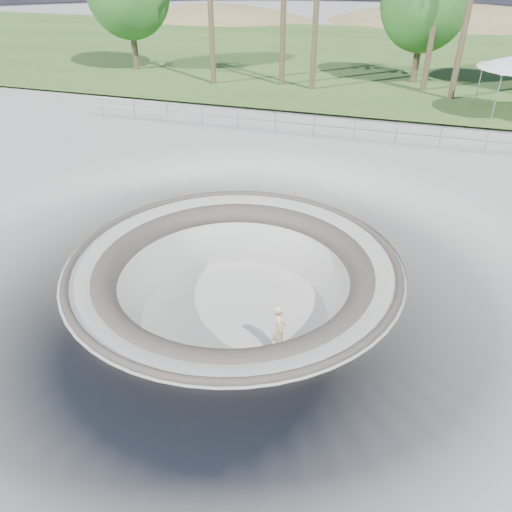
# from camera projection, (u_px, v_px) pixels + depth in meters

# --- Properties ---
(ground) EXTENTS (180.00, 180.00, 0.00)m
(ground) POSITION_uv_depth(u_px,v_px,m) (234.00, 262.00, 15.39)
(ground) COLOR gray
(ground) RESTS_ON ground
(skate_bowl) EXTENTS (14.00, 14.00, 4.10)m
(skate_bowl) POSITION_uv_depth(u_px,v_px,m) (235.00, 309.00, 16.36)
(skate_bowl) COLOR gray
(skate_bowl) RESTS_ON ground
(grass_strip) EXTENTS (180.00, 36.00, 0.12)m
(grass_strip) POSITION_uv_depth(u_px,v_px,m) (365.00, 56.00, 42.80)
(grass_strip) COLOR #345622
(grass_strip) RESTS_ON ground
(distant_hills) EXTENTS (103.20, 45.00, 28.60)m
(distant_hills) POSITION_uv_depth(u_px,v_px,m) (410.00, 84.00, 64.45)
(distant_hills) COLOR brown
(distant_hills) RESTS_ON ground
(safety_railing) EXTENTS (25.00, 0.06, 1.03)m
(safety_railing) POSITION_uv_depth(u_px,v_px,m) (314.00, 126.00, 24.74)
(safety_railing) COLOR #919299
(safety_railing) RESTS_ON ground
(skateboard) EXTENTS (0.77, 0.24, 0.08)m
(skateboard) POSITION_uv_depth(u_px,v_px,m) (278.00, 350.00, 14.71)
(skateboard) COLOR brown
(skateboard) RESTS_ON ground
(skater) EXTENTS (0.56, 0.68, 1.61)m
(skater) POSITION_uv_depth(u_px,v_px,m) (279.00, 328.00, 14.27)
(skater) COLOR #D7B78B
(skater) RESTS_ON skateboard
(bushy_tree_mid) EXTENTS (5.69, 5.17, 8.21)m
(bushy_tree_mid) POSITION_uv_depth(u_px,v_px,m) (426.00, 1.00, 31.69)
(bushy_tree_mid) COLOR brown
(bushy_tree_mid) RESTS_ON ground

